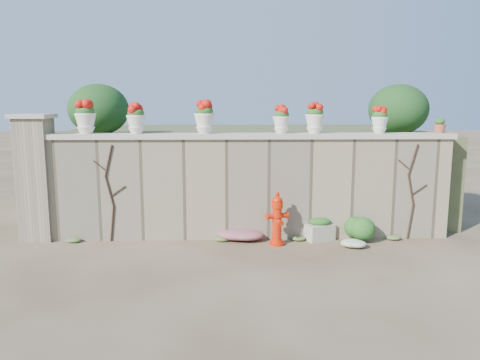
{
  "coord_description": "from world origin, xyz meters",
  "views": [
    {
      "loc": [
        -0.4,
        -7.37,
        2.67
      ],
      "look_at": [
        -0.16,
        1.4,
        1.24
      ],
      "focal_mm": 35.0,
      "sensor_mm": 36.0,
      "label": 1
    }
  ],
  "objects_px": {
    "fire_hydrant": "(277,219)",
    "urn_pot_0": "(85,117)",
    "planter_box": "(320,230)",
    "terracotta_pot": "(440,126)"
  },
  "relations": [
    {
      "from": "planter_box",
      "to": "terracotta_pot",
      "type": "relative_size",
      "value": 2.2
    },
    {
      "from": "urn_pot_0",
      "to": "terracotta_pot",
      "type": "bearing_deg",
      "value": 0.0
    },
    {
      "from": "urn_pot_0",
      "to": "fire_hydrant",
      "type": "bearing_deg",
      "value": -8.43
    },
    {
      "from": "terracotta_pot",
      "to": "planter_box",
      "type": "bearing_deg",
      "value": -173.99
    },
    {
      "from": "fire_hydrant",
      "to": "urn_pot_0",
      "type": "xyz_separation_m",
      "value": [
        -3.68,
        0.55,
        1.9
      ]
    },
    {
      "from": "fire_hydrant",
      "to": "terracotta_pot",
      "type": "height_order",
      "value": "terracotta_pot"
    },
    {
      "from": "fire_hydrant",
      "to": "terracotta_pot",
      "type": "relative_size",
      "value": 3.61
    },
    {
      "from": "fire_hydrant",
      "to": "planter_box",
      "type": "xyz_separation_m",
      "value": [
        0.88,
        0.3,
        -0.31
      ]
    },
    {
      "from": "fire_hydrant",
      "to": "urn_pot_0",
      "type": "height_order",
      "value": "urn_pot_0"
    },
    {
      "from": "fire_hydrant",
      "to": "urn_pot_0",
      "type": "distance_m",
      "value": 4.18
    }
  ]
}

